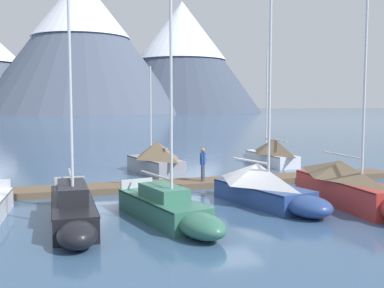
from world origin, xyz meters
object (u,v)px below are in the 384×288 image
sailboat_end_of_dock (270,152)px  person_on_dock (203,162)px  sailboat_second_berth (73,209)px  sailboat_mid_dock_port (170,209)px  sailboat_mid_dock_starboard (154,158)px  sailboat_far_berth (266,187)px  sailboat_outer_slip (350,185)px

sailboat_end_of_dock → person_on_dock: (-7.07, -6.96, 0.40)m
sailboat_second_berth → person_on_dock: (6.59, 5.97, 0.69)m
sailboat_second_berth → sailboat_mid_dock_port: sailboat_mid_dock_port is taller
sailboat_mid_dock_starboard → sailboat_far_berth: 10.52m
sailboat_second_berth → sailboat_far_berth: (7.83, 1.07, 0.23)m
sailboat_end_of_dock → person_on_dock: size_ratio=4.70×
sailboat_mid_dock_port → person_on_dock: 7.46m
sailboat_mid_dock_port → sailboat_end_of_dock: size_ratio=1.15×
sailboat_far_berth → sailboat_outer_slip: (3.26, -1.07, 0.08)m
sailboat_mid_dock_port → sailboat_far_berth: size_ratio=1.08×
sailboat_outer_slip → person_on_dock: (-4.51, 5.97, 0.39)m
sailboat_mid_dock_starboard → sailboat_far_berth: size_ratio=0.77×
sailboat_second_berth → sailboat_mid_dock_port: bearing=-11.9°
sailboat_mid_dock_port → sailboat_outer_slip: size_ratio=1.02×
sailboat_outer_slip → sailboat_far_berth: bearing=161.8°
sailboat_mid_dock_port → sailboat_mid_dock_starboard: 12.08m
sailboat_second_berth → sailboat_far_berth: sailboat_far_berth is taller
sailboat_end_of_dock → sailboat_mid_dock_port: bearing=-127.2°
sailboat_second_berth → person_on_dock: bearing=42.2°
sailboat_mid_dock_port → sailboat_end_of_dock: 17.11m
sailboat_mid_dock_starboard → sailboat_end_of_dock: (8.52, 1.69, -0.06)m
person_on_dock → sailboat_end_of_dock: bearing=44.6°
sailboat_outer_slip → sailboat_mid_dock_starboard: bearing=117.9°
sailboat_far_berth → sailboat_second_berth: bearing=-172.2°
sailboat_outer_slip → person_on_dock: size_ratio=5.29×
sailboat_far_berth → sailboat_outer_slip: size_ratio=0.95×
sailboat_outer_slip → person_on_dock: 7.49m
sailboat_end_of_dock → sailboat_far_berth: bearing=-116.2°
sailboat_outer_slip → person_on_dock: sailboat_outer_slip is taller
sailboat_outer_slip → sailboat_end_of_dock: bearing=78.8°
sailboat_mid_dock_starboard → person_on_dock: size_ratio=3.85×
sailboat_mid_dock_starboard → sailboat_outer_slip: (5.96, -11.24, -0.04)m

